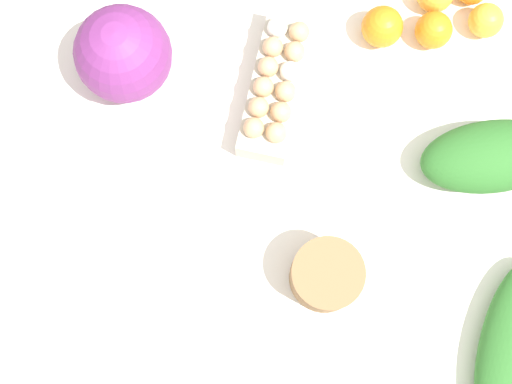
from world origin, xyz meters
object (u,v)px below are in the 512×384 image
(orange_7, at_px, (434,30))
(cabbage_purple, at_px, (123,54))
(paper_bag, at_px, (326,275))
(greens_bunch_beet_tops, at_px, (492,156))
(egg_carton, at_px, (276,84))
(orange_2, at_px, (382,27))
(orange_6, at_px, (486,20))

(orange_7, bearing_deg, cabbage_purple, -178.78)
(paper_bag, bearing_deg, greens_bunch_beet_tops, 29.28)
(egg_carton, xyz_separation_m, orange_7, (0.32, 0.08, -0.01))
(orange_7, bearing_deg, greens_bunch_beet_tops, -76.16)
(egg_carton, relative_size, orange_7, 4.17)
(cabbage_purple, relative_size, greens_bunch_beet_tops, 0.67)
(cabbage_purple, height_order, egg_carton, cabbage_purple)
(egg_carton, xyz_separation_m, orange_2, (0.22, 0.10, -0.00))
(orange_2, distance_m, orange_7, 0.10)
(cabbage_purple, bearing_deg, orange_6, 1.92)
(orange_2, xyz_separation_m, orange_7, (0.10, -0.02, -0.00))
(paper_bag, xyz_separation_m, orange_7, (0.27, 0.46, -0.01))
(greens_bunch_beet_tops, bearing_deg, orange_2, 120.40)
(orange_2, bearing_deg, paper_bag, -109.79)
(greens_bunch_beet_tops, height_order, orange_2, greens_bunch_beet_tops)
(paper_bag, xyz_separation_m, orange_6, (0.38, 0.47, -0.01))
(egg_carton, distance_m, orange_6, 0.44)
(orange_6, bearing_deg, greens_bunch_beet_tops, -98.28)
(cabbage_purple, relative_size, orange_7, 2.50)
(greens_bunch_beet_tops, bearing_deg, orange_7, 103.84)
(paper_bag, height_order, greens_bunch_beet_tops, greens_bunch_beet_tops)
(orange_6, bearing_deg, paper_bag, -128.87)
(cabbage_purple, distance_m, paper_bag, 0.56)
(orange_6, bearing_deg, egg_carton, -167.61)
(greens_bunch_beet_tops, distance_m, orange_6, 0.29)
(egg_carton, xyz_separation_m, greens_bunch_beet_tops, (0.39, -0.19, 0.01))
(orange_6, bearing_deg, orange_2, 178.71)
(orange_2, bearing_deg, egg_carton, -155.87)
(orange_6, relative_size, orange_7, 0.93)
(cabbage_purple, bearing_deg, greens_bunch_beet_tops, -20.94)
(cabbage_purple, height_order, orange_2, cabbage_purple)
(greens_bunch_beet_tops, xyz_separation_m, orange_7, (-0.07, 0.27, -0.01))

